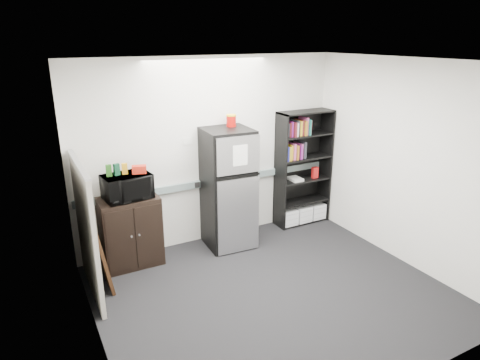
{
  "coord_description": "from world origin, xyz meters",
  "views": [
    {
      "loc": [
        -2.45,
        -3.74,
        2.95
      ],
      "look_at": [
        0.03,
        0.9,
        1.17
      ],
      "focal_mm": 32.0,
      "sensor_mm": 36.0,
      "label": 1
    }
  ],
  "objects": [
    {
      "name": "coffee_can",
      "position": [
        0.23,
        1.55,
        1.83
      ],
      "size": [
        0.14,
        0.14,
        0.19
      ],
      "color": "#A70B07",
      "rests_on": "refrigerator"
    },
    {
      "name": "framed_poster",
      "position": [
        -1.77,
        1.18,
        0.44
      ],
      "size": [
        0.17,
        0.68,
        0.88
      ],
      "rotation": [
        0.0,
        -0.15,
        0.0
      ],
      "color": "black",
      "rests_on": "floor"
    },
    {
      "name": "snack_box_b",
      "position": [
        -1.4,
        1.52,
        1.35
      ],
      "size": [
        0.08,
        0.07,
        0.15
      ],
      "primitive_type": "cube",
      "rotation": [
        0.0,
        0.0,
        0.26
      ],
      "color": "#0C3621",
      "rests_on": "microwave"
    },
    {
      "name": "refrigerator",
      "position": [
        0.11,
        1.42,
        0.87
      ],
      "size": [
        0.69,
        0.72,
        1.74
      ],
      "rotation": [
        0.0,
        0.0,
        -0.06
      ],
      "color": "black",
      "rests_on": "floor"
    },
    {
      "name": "cabinet",
      "position": [
        -1.3,
        1.5,
        0.48
      ],
      "size": [
        0.76,
        0.51,
        0.95
      ],
      "color": "black",
      "rests_on": "floor"
    },
    {
      "name": "electrical_raceway",
      "position": [
        0.0,
        1.72,
        0.9
      ],
      "size": [
        3.92,
        0.05,
        0.1
      ],
      "primitive_type": "cube",
      "color": "gray",
      "rests_on": "wall_back"
    },
    {
      "name": "snack_box_c",
      "position": [
        -1.3,
        1.52,
        1.34
      ],
      "size": [
        0.08,
        0.06,
        0.14
      ],
      "primitive_type": "cube",
      "rotation": [
        0.0,
        0.0,
        -0.17
      ],
      "color": "orange",
      "rests_on": "microwave"
    },
    {
      "name": "microwave",
      "position": [
        -1.3,
        1.48,
        1.11
      ],
      "size": [
        0.63,
        0.47,
        0.32
      ],
      "primitive_type": "imported",
      "rotation": [
        0.0,
        0.0,
        0.13
      ],
      "color": "black",
      "rests_on": "cabinet"
    },
    {
      "name": "wall_note",
      "position": [
        -0.35,
        1.74,
        1.55
      ],
      "size": [
        0.14,
        0.0,
        0.1
      ],
      "primitive_type": "cube",
      "color": "white",
      "rests_on": "wall_back"
    },
    {
      "name": "cubicle_partition",
      "position": [
        -1.9,
        1.08,
        0.81
      ],
      "size": [
        0.06,
        1.3,
        1.62
      ],
      "color": "#9C988A",
      "rests_on": "floor"
    },
    {
      "name": "ceiling",
      "position": [
        0.0,
        0.0,
        2.7
      ],
      "size": [
        4.0,
        3.5,
        0.02
      ],
      "primitive_type": "cube",
      "color": "white",
      "rests_on": "wall_back"
    },
    {
      "name": "floor",
      "position": [
        0.0,
        0.0,
        0.0
      ],
      "size": [
        4.0,
        4.0,
        0.0
      ],
      "primitive_type": "plane",
      "color": "black",
      "rests_on": "ground"
    },
    {
      "name": "wall_back",
      "position": [
        0.0,
        1.75,
        1.35
      ],
      "size": [
        4.0,
        0.02,
        2.7
      ],
      "primitive_type": "cube",
      "color": "white",
      "rests_on": "floor"
    },
    {
      "name": "snack_box_a",
      "position": [
        -1.5,
        1.52,
        1.35
      ],
      "size": [
        0.08,
        0.06,
        0.15
      ],
      "primitive_type": "cube",
      "rotation": [
        0.0,
        0.0,
        -0.13
      ],
      "color": "#215418",
      "rests_on": "microwave"
    },
    {
      "name": "snack_bag",
      "position": [
        -1.13,
        1.47,
        1.32
      ],
      "size": [
        0.2,
        0.14,
        0.1
      ],
      "primitive_type": "cube",
      "rotation": [
        0.0,
        0.0,
        -0.27
      ],
      "color": "red",
      "rests_on": "microwave"
    },
    {
      "name": "wall_left",
      "position": [
        -2.0,
        0.0,
        1.35
      ],
      "size": [
        0.02,
        3.5,
        2.7
      ],
      "primitive_type": "cube",
      "color": "white",
      "rests_on": "floor"
    },
    {
      "name": "bookshelf",
      "position": [
        1.53,
        1.57,
        0.91
      ],
      "size": [
        0.9,
        0.34,
        1.85
      ],
      "color": "black",
      "rests_on": "floor"
    },
    {
      "name": "wall_right",
      "position": [
        2.0,
        0.0,
        1.35
      ],
      "size": [
        0.02,
        3.5,
        2.7
      ],
      "primitive_type": "cube",
      "color": "white",
      "rests_on": "floor"
    }
  ]
}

